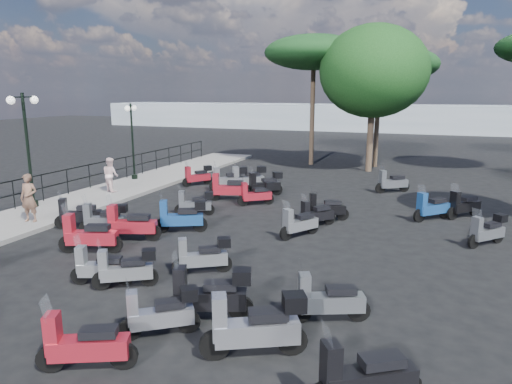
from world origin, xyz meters
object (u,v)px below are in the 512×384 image
(scooter_5, at_px, (198,176))
(scooter_30, at_px, (229,179))
(scooter_18, at_px, (363,378))
(scooter_26, at_px, (328,301))
(scooter_11, at_px, (248,179))
(scooter_16, at_px, (256,194))
(scooter_27, at_px, (487,231))
(lamp_post_2, at_px, (132,136))
(broadleaf_tree, at_px, (374,72))
(scooter_19, at_px, (255,327))
(pine_2, at_px, (314,53))
(scooter_13, at_px, (160,314))
(scooter_4, at_px, (229,189))
(scooter_7, at_px, (100,268))
(scooter_10, at_px, (195,204))
(scooter_3, at_px, (79,215))
(pedestrian_far, at_px, (111,175))
(scooter_12, at_px, (84,345))
(pine_0, at_px, (380,65))
(scooter_21, at_px, (299,224))
(woman, at_px, (29,198))
(scooter_9, at_px, (181,217))
(scooter_20, at_px, (210,295))
(scooter_14, at_px, (126,269))
(scooter_32, at_px, (130,225))
(scooter_31, at_px, (203,256))
(scooter_17, at_px, (265,185))
(scooter_8, at_px, (89,236))
(scooter_2, at_px, (105,219))
(scooter_22, at_px, (316,215))
(lamp_post_1, at_px, (27,143))
(scooter_28, at_px, (464,206))
(scooter_29, at_px, (432,208))

(scooter_5, distance_m, scooter_30, 2.03)
(scooter_18, xyz_separation_m, scooter_26, (-1.01, 2.32, -0.03))
(scooter_26, bearing_deg, scooter_11, 5.47)
(scooter_16, relative_size, scooter_27, 1.08)
(lamp_post_2, relative_size, broadleaf_tree, 0.46)
(scooter_19, distance_m, scooter_27, 8.98)
(pine_2, bearing_deg, scooter_13, -83.23)
(scooter_4, xyz_separation_m, scooter_7, (0.71, -8.89, -0.09))
(scooter_5, xyz_separation_m, scooter_10, (2.53, -4.94, -0.02))
(scooter_3, distance_m, scooter_27, 12.86)
(pedestrian_far, height_order, scooter_12, pedestrian_far)
(scooter_10, bearing_deg, pine_0, -42.43)
(scooter_12, height_order, scooter_21, scooter_12)
(woman, height_order, scooter_27, woman)
(scooter_5, height_order, scooter_9, scooter_9)
(scooter_20, relative_size, scooter_30, 1.12)
(scooter_14, relative_size, scooter_32, 0.78)
(broadleaf_tree, bearing_deg, scooter_31, -96.26)
(scooter_18, height_order, scooter_31, scooter_18)
(scooter_30, bearing_deg, scooter_7, 151.08)
(scooter_11, bearing_deg, scooter_27, -153.51)
(scooter_19, xyz_separation_m, scooter_32, (-5.81, 4.49, -0.06))
(woman, distance_m, scooter_9, 5.32)
(scooter_17, bearing_deg, scooter_27, -155.90)
(scooter_3, xyz_separation_m, scooter_9, (3.44, 0.80, 0.06))
(scooter_26, bearing_deg, pine_0, -19.49)
(woman, height_order, scooter_18, woman)
(scooter_4, xyz_separation_m, scooter_9, (0.41, -4.60, 0.00))
(scooter_20, relative_size, scooter_21, 1.25)
(lamp_post_2, distance_m, scooter_18, 18.78)
(scooter_8, bearing_deg, scooter_21, -75.98)
(scooter_2, height_order, scooter_9, scooter_9)
(scooter_31, bearing_deg, scooter_22, -50.47)
(scooter_3, xyz_separation_m, scooter_12, (5.78, -6.36, -0.01))
(lamp_post_1, distance_m, broadleaf_tree, 17.74)
(scooter_11, height_order, pine_2, pine_2)
(scooter_18, bearing_deg, scooter_26, -9.34)
(scooter_16, xyz_separation_m, scooter_21, (2.72, -3.40, -0.02))
(scooter_5, bearing_deg, scooter_7, 143.37)
(scooter_4, relative_size, scooter_32, 1.03)
(scooter_32, bearing_deg, scooter_10, -27.67)
(scooter_3, relative_size, pine_0, 0.20)
(pedestrian_far, bearing_deg, scooter_18, 163.15)
(woman, relative_size, scooter_26, 1.07)
(scooter_11, xyz_separation_m, pine_2, (0.82, 8.59, 6.22))
(scooter_30, height_order, scooter_31, scooter_30)
(scooter_16, xyz_separation_m, scooter_27, (8.13, -2.19, -0.01))
(scooter_16, bearing_deg, scooter_13, 154.00)
(scooter_30, bearing_deg, scooter_28, -133.89)
(woman, height_order, scooter_29, woman)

